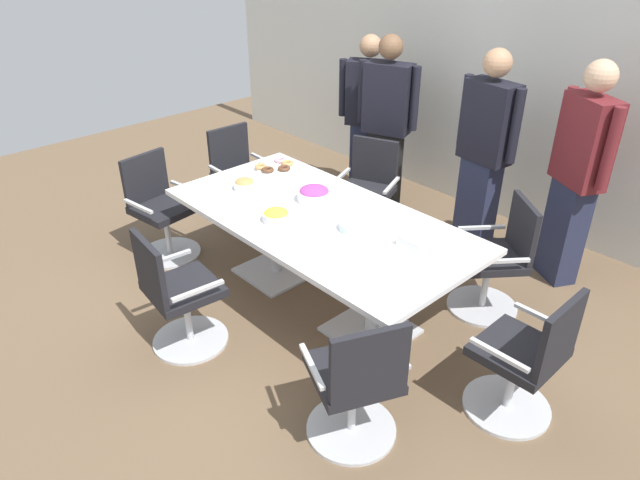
{
  "coord_description": "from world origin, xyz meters",
  "views": [
    {
      "loc": [
        2.78,
        -2.59,
        2.73
      ],
      "look_at": [
        0.0,
        0.0,
        0.55
      ],
      "focal_mm": 32.58,
      "sensor_mm": 36.0,
      "label": 1
    }
  ],
  "objects_px": {
    "person_standing_3": "(578,173)",
    "office_chair_1": "(525,363)",
    "snack_bowl_cookies": "(244,184)",
    "snack_bowl_candy_mix": "(314,194)",
    "office_chair_5": "(161,213)",
    "office_chair_0": "(357,386)",
    "donut_platter": "(274,166)",
    "napkin_pile": "(417,241)",
    "person_standing_0": "(368,116)",
    "plate_stack": "(354,226)",
    "office_chair_4": "(240,180)",
    "office_chair_6": "(177,298)",
    "office_chair_3": "(367,196)",
    "snack_bowl_chips_yellow": "(276,215)",
    "conference_table": "(320,231)",
    "office_chair_2": "(496,263)",
    "person_standing_1": "(386,124)",
    "person_standing_2": "(484,151)"
  },
  "relations": [
    {
      "from": "snack_bowl_candy_mix",
      "to": "office_chair_2",
      "type": "bearing_deg",
      "value": 31.97
    },
    {
      "from": "office_chair_0",
      "to": "donut_platter",
      "type": "distance_m",
      "value": 2.42
    },
    {
      "from": "office_chair_0",
      "to": "napkin_pile",
      "type": "xyz_separation_m",
      "value": [
        -0.4,
        0.99,
        0.38
      ]
    },
    {
      "from": "plate_stack",
      "to": "napkin_pile",
      "type": "relative_size",
      "value": 1.1
    },
    {
      "from": "office_chair_3",
      "to": "snack_bowl_chips_yellow",
      "type": "xyz_separation_m",
      "value": [
        0.32,
        -1.33,
        0.39
      ]
    },
    {
      "from": "person_standing_3",
      "to": "snack_bowl_cookies",
      "type": "height_order",
      "value": "person_standing_3"
    },
    {
      "from": "person_standing_1",
      "to": "donut_platter",
      "type": "relative_size",
      "value": 5.01
    },
    {
      "from": "person_standing_3",
      "to": "snack_bowl_candy_mix",
      "type": "relative_size",
      "value": 6.98
    },
    {
      "from": "person_standing_2",
      "to": "office_chair_3",
      "type": "bearing_deg",
      "value": 41.21
    },
    {
      "from": "snack_bowl_cookies",
      "to": "snack_bowl_candy_mix",
      "type": "relative_size",
      "value": 0.67
    },
    {
      "from": "person_standing_2",
      "to": "donut_platter",
      "type": "distance_m",
      "value": 1.81
    },
    {
      "from": "plate_stack",
      "to": "conference_table",
      "type": "bearing_deg",
      "value": -171.81
    },
    {
      "from": "donut_platter",
      "to": "snack_bowl_cookies",
      "type": "bearing_deg",
      "value": -68.09
    },
    {
      "from": "office_chair_3",
      "to": "person_standing_3",
      "type": "xyz_separation_m",
      "value": [
        1.6,
        0.64,
        0.55
      ]
    },
    {
      "from": "person_standing_3",
      "to": "office_chair_1",
      "type": "bearing_deg",
      "value": 138.89
    },
    {
      "from": "office_chair_3",
      "to": "plate_stack",
      "type": "bearing_deg",
      "value": 106.95
    },
    {
      "from": "office_chair_5",
      "to": "snack_bowl_cookies",
      "type": "relative_size",
      "value": 5.21
    },
    {
      "from": "office_chair_1",
      "to": "person_standing_0",
      "type": "distance_m",
      "value": 3.29
    },
    {
      "from": "office_chair_6",
      "to": "snack_bowl_candy_mix",
      "type": "height_order",
      "value": "office_chair_6"
    },
    {
      "from": "conference_table",
      "to": "napkin_pile",
      "type": "relative_size",
      "value": 12.11
    },
    {
      "from": "office_chair_3",
      "to": "donut_platter",
      "type": "relative_size",
      "value": 2.6
    },
    {
      "from": "person_standing_0",
      "to": "office_chair_5",
      "type": "bearing_deg",
      "value": 47.45
    },
    {
      "from": "person_standing_0",
      "to": "snack_bowl_candy_mix",
      "type": "relative_size",
      "value": 6.48
    },
    {
      "from": "conference_table",
      "to": "snack_bowl_cookies",
      "type": "distance_m",
      "value": 0.8
    },
    {
      "from": "conference_table",
      "to": "office_chair_2",
      "type": "distance_m",
      "value": 1.35
    },
    {
      "from": "office_chair_4",
      "to": "office_chair_6",
      "type": "bearing_deg",
      "value": 43.84
    },
    {
      "from": "snack_bowl_cookies",
      "to": "office_chair_5",
      "type": "bearing_deg",
      "value": -150.72
    },
    {
      "from": "person_standing_3",
      "to": "snack_bowl_candy_mix",
      "type": "xyz_separation_m",
      "value": [
        -1.34,
        -1.54,
        -0.15
      ]
    },
    {
      "from": "office_chair_4",
      "to": "person_standing_0",
      "type": "distance_m",
      "value": 1.47
    },
    {
      "from": "conference_table",
      "to": "donut_platter",
      "type": "xyz_separation_m",
      "value": [
        -0.95,
        0.34,
        0.14
      ]
    },
    {
      "from": "office_chair_0",
      "to": "donut_platter",
      "type": "xyz_separation_m",
      "value": [
        -2.11,
        1.13,
        0.36
      ]
    },
    {
      "from": "snack_bowl_chips_yellow",
      "to": "donut_platter",
      "type": "relative_size",
      "value": 0.58
    },
    {
      "from": "office_chair_4",
      "to": "person_standing_3",
      "type": "xyz_separation_m",
      "value": [
        2.69,
        1.3,
        0.55
      ]
    },
    {
      "from": "office_chair_4",
      "to": "donut_platter",
      "type": "height_order",
      "value": "office_chair_4"
    },
    {
      "from": "office_chair_0",
      "to": "office_chair_4",
      "type": "xyz_separation_m",
      "value": [
        -2.74,
        1.19,
        0.0
      ]
    },
    {
      "from": "office_chair_5",
      "to": "person_standing_3",
      "type": "bearing_deg",
      "value": 122.39
    },
    {
      "from": "person_standing_3",
      "to": "snack_bowl_cookies",
      "type": "bearing_deg",
      "value": 72.89
    },
    {
      "from": "snack_bowl_candy_mix",
      "to": "person_standing_1",
      "type": "bearing_deg",
      "value": 109.96
    },
    {
      "from": "person_standing_0",
      "to": "plate_stack",
      "type": "bearing_deg",
      "value": 97.63
    },
    {
      "from": "snack_bowl_candy_mix",
      "to": "plate_stack",
      "type": "relative_size",
      "value": 1.19
    },
    {
      "from": "office_chair_5",
      "to": "napkin_pile",
      "type": "distance_m",
      "value": 2.39
    },
    {
      "from": "office_chair_6",
      "to": "person_standing_0",
      "type": "bearing_deg",
      "value": 112.87
    },
    {
      "from": "office_chair_3",
      "to": "office_chair_4",
      "type": "distance_m",
      "value": 1.28
    },
    {
      "from": "office_chair_4",
      "to": "snack_bowl_candy_mix",
      "type": "relative_size",
      "value": 3.5
    },
    {
      "from": "plate_stack",
      "to": "napkin_pile",
      "type": "height_order",
      "value": "napkin_pile"
    },
    {
      "from": "office_chair_1",
      "to": "office_chair_0",
      "type": "bearing_deg",
      "value": 147.41
    },
    {
      "from": "office_chair_4",
      "to": "person_standing_2",
      "type": "height_order",
      "value": "person_standing_2"
    },
    {
      "from": "person_standing_0",
      "to": "snack_bowl_candy_mix",
      "type": "bearing_deg",
      "value": 86.67
    },
    {
      "from": "office_chair_1",
      "to": "snack_bowl_cookies",
      "type": "bearing_deg",
      "value": 93.68
    },
    {
      "from": "office_chair_5",
      "to": "plate_stack",
      "type": "relative_size",
      "value": 4.17
    }
  ]
}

